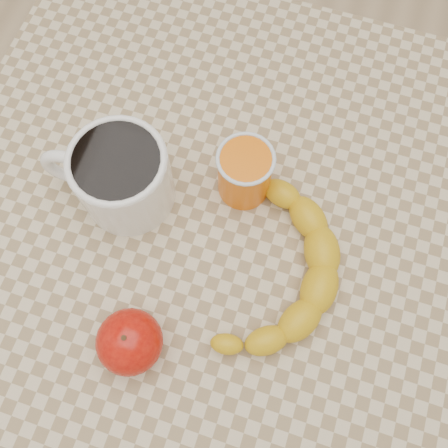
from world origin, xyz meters
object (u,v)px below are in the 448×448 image
(orange_juice_glass, at_px, (245,173))
(apple, at_px, (130,342))
(coffee_mug, at_px, (120,176))
(banana, at_px, (272,267))
(table, at_px, (224,249))

(orange_juice_glass, bearing_deg, apple, -104.63)
(coffee_mug, xyz_separation_m, banana, (0.21, -0.05, -0.03))
(coffee_mug, bearing_deg, banana, -11.97)
(apple, height_order, banana, apple)
(banana, bearing_deg, apple, -133.54)
(coffee_mug, height_order, orange_juice_glass, coffee_mug)
(coffee_mug, xyz_separation_m, orange_juice_glass, (0.15, 0.06, -0.01))
(banana, bearing_deg, coffee_mug, 167.91)
(table, height_order, orange_juice_glass, orange_juice_glass)
(table, height_order, coffee_mug, coffee_mug)
(table, xyz_separation_m, orange_juice_glass, (0.01, 0.07, 0.13))
(orange_juice_glass, distance_m, banana, 0.13)
(coffee_mug, bearing_deg, orange_juice_glass, 21.57)
(apple, bearing_deg, orange_juice_glass, 75.37)
(coffee_mug, relative_size, banana, 0.62)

